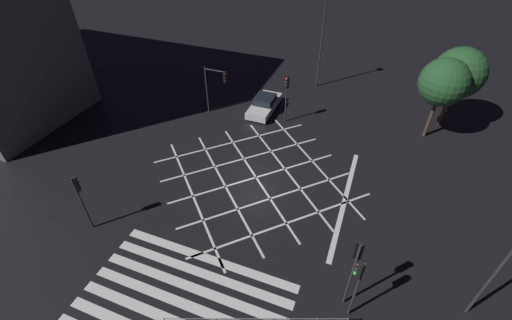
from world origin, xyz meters
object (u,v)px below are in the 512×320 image
traffic_light_median_north (286,90)px  waiting_car (264,104)px  traffic_light_nw_cross (206,83)px  traffic_light_sw_cross (79,192)px  street_tree_near (444,82)px  street_tree_far (459,73)px  traffic_light_se_cross (355,262)px  street_lamp_west (324,18)px  traffic_light_nw_main (217,82)px  traffic_light_se_main (357,279)px

traffic_light_median_north → waiting_car: size_ratio=0.92×
traffic_light_nw_cross → waiting_car: bearing=104.6°
traffic_light_median_north → traffic_light_sw_cross: bearing=-25.6°
street_tree_near → street_tree_far: bearing=63.1°
traffic_light_se_cross → waiting_car: size_ratio=0.97×
street_lamp_west → street_tree_far: size_ratio=1.32×
traffic_light_sw_cross → traffic_light_nw_main: 14.09m
traffic_light_sw_cross → traffic_light_median_north: bearing=-25.6°
traffic_light_sw_cross → waiting_car: 16.80m
traffic_light_se_main → street_tree_near: (3.34, 16.86, 1.75)m
traffic_light_se_main → street_tree_near: bearing=-101.2°
traffic_light_sw_cross → waiting_car: (4.86, 15.94, -2.14)m
traffic_light_se_cross → traffic_light_median_north: (-7.44, 14.15, -0.15)m
traffic_light_nw_main → street_lamp_west: (6.71, 8.22, 3.46)m
traffic_light_se_cross → traffic_light_median_north: 15.99m
traffic_light_sw_cross → traffic_light_se_main: 14.75m
traffic_light_se_cross → street_tree_far: bearing=-14.3°
traffic_light_nw_main → traffic_light_se_main: bearing=-46.1°
street_lamp_west → waiting_car: bearing=-116.9°
traffic_light_nw_cross → traffic_light_se_main: bearing=45.4°
traffic_light_sw_cross → traffic_light_se_main: (14.75, 0.08, 0.11)m
traffic_light_sw_cross → street_tree_far: street_tree_far is taller
traffic_light_median_north → waiting_car: bearing=-117.0°
traffic_light_median_north → street_tree_near: (11.01, 2.14, 1.61)m
traffic_light_se_main → street_tree_near: size_ratio=0.63×
traffic_light_nw_cross → traffic_light_sw_cross: bearing=0.2°
traffic_light_median_north → street_tree_near: size_ratio=0.66×
street_tree_near → waiting_car: street_tree_near is taller
traffic_light_sw_cross → traffic_light_se_cross: traffic_light_se_cross is taller
traffic_light_nw_main → waiting_car: bearing=28.5°
traffic_light_nw_main → street_tree_far: size_ratio=0.64×
traffic_light_se_main → street_tree_far: size_ratio=0.62×
traffic_light_se_cross → traffic_light_nw_cross: bearing=46.1°
traffic_light_se_cross → traffic_light_median_north: bearing=27.7°
traffic_light_nw_cross → traffic_light_se_main: 20.78m
traffic_light_sw_cross → street_tree_near: bearing=-46.9°
traffic_light_nw_cross → street_lamp_west: size_ratio=0.39×
traffic_light_sw_cross → street_tree_near: (18.09, 16.94, 1.86)m
traffic_light_se_main → traffic_light_nw_main: size_ratio=0.97×
waiting_car → street_tree_near: bearing=94.3°
street_lamp_west → waiting_car: size_ratio=1.87×
traffic_light_median_north → traffic_light_se_main: 16.60m
traffic_light_se_main → traffic_light_median_north: bearing=-62.5°
traffic_light_se_cross → traffic_light_se_main: bearing=-158.7°
traffic_light_se_main → street_tree_far: 19.73m
traffic_light_sw_cross → street_tree_far: 27.25m
street_lamp_west → street_tree_far: bearing=-15.1°
traffic_light_nw_cross → street_tree_far: bearing=103.3°
street_lamp_west → waiting_car: 9.18m
traffic_light_nw_cross → traffic_light_nw_main: (1.39, -0.64, 0.61)m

